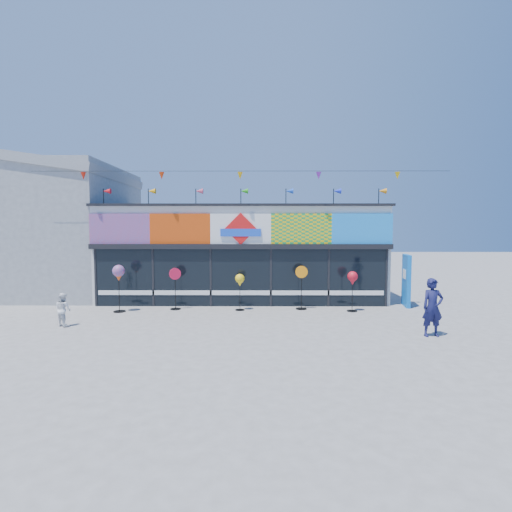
{
  "coord_description": "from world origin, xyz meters",
  "views": [
    {
      "loc": [
        0.69,
        -12.39,
        3.12
      ],
      "look_at": [
        0.61,
        2.0,
        2.12
      ],
      "focal_mm": 28.0,
      "sensor_mm": 36.0,
      "label": 1
    }
  ],
  "objects_px": {
    "spinner_4": "(353,279)",
    "spinner_2": "(240,281)",
    "adult_man": "(433,307)",
    "spinner_1": "(175,288)",
    "blue_sign": "(406,280)",
    "child": "(63,309)",
    "spinner_3": "(301,286)",
    "spinner_0": "(119,274)"
  },
  "relations": [
    {
      "from": "spinner_1",
      "to": "spinner_0",
      "type": "bearing_deg",
      "value": -166.73
    },
    {
      "from": "spinner_3",
      "to": "blue_sign",
      "type": "bearing_deg",
      "value": 8.43
    },
    {
      "from": "blue_sign",
      "to": "spinner_3",
      "type": "xyz_separation_m",
      "value": [
        -4.26,
        -0.63,
        -0.15
      ]
    },
    {
      "from": "spinner_0",
      "to": "spinner_4",
      "type": "height_order",
      "value": "spinner_0"
    },
    {
      "from": "child",
      "to": "spinner_3",
      "type": "bearing_deg",
      "value": -130.71
    },
    {
      "from": "spinner_2",
      "to": "adult_man",
      "type": "height_order",
      "value": "adult_man"
    },
    {
      "from": "spinner_0",
      "to": "spinner_1",
      "type": "relative_size",
      "value": 1.1
    },
    {
      "from": "spinner_3",
      "to": "adult_man",
      "type": "height_order",
      "value": "adult_man"
    },
    {
      "from": "spinner_3",
      "to": "adult_man",
      "type": "relative_size",
      "value": 1.0
    },
    {
      "from": "blue_sign",
      "to": "adult_man",
      "type": "bearing_deg",
      "value": -92.37
    },
    {
      "from": "adult_man",
      "to": "spinner_4",
      "type": "bearing_deg",
      "value": 108.36
    },
    {
      "from": "spinner_0",
      "to": "child",
      "type": "relative_size",
      "value": 1.65
    },
    {
      "from": "spinner_2",
      "to": "adult_man",
      "type": "relative_size",
      "value": 0.83
    },
    {
      "from": "spinner_2",
      "to": "spinner_4",
      "type": "relative_size",
      "value": 0.92
    },
    {
      "from": "spinner_1",
      "to": "child",
      "type": "height_order",
      "value": "spinner_1"
    },
    {
      "from": "spinner_0",
      "to": "adult_man",
      "type": "distance_m",
      "value": 10.76
    },
    {
      "from": "spinner_4",
      "to": "spinner_2",
      "type": "bearing_deg",
      "value": 177.56
    },
    {
      "from": "spinner_1",
      "to": "blue_sign",
      "type": "bearing_deg",
      "value": 4.36
    },
    {
      "from": "blue_sign",
      "to": "child",
      "type": "distance_m",
      "value": 12.61
    },
    {
      "from": "spinner_1",
      "to": "child",
      "type": "relative_size",
      "value": 1.49
    },
    {
      "from": "blue_sign",
      "to": "child",
      "type": "relative_size",
      "value": 1.93
    },
    {
      "from": "adult_man",
      "to": "spinner_3",
      "type": "bearing_deg",
      "value": 126.06
    },
    {
      "from": "child",
      "to": "spinner_2",
      "type": "bearing_deg",
      "value": -125.38
    },
    {
      "from": "spinner_2",
      "to": "spinner_4",
      "type": "distance_m",
      "value": 4.23
    },
    {
      "from": "spinner_4",
      "to": "child",
      "type": "xyz_separation_m",
      "value": [
        -9.75,
        -2.31,
        -0.68
      ]
    },
    {
      "from": "adult_man",
      "to": "child",
      "type": "bearing_deg",
      "value": 169.11
    },
    {
      "from": "spinner_2",
      "to": "spinner_3",
      "type": "bearing_deg",
      "value": 5.24
    },
    {
      "from": "child",
      "to": "adult_man",
      "type": "bearing_deg",
      "value": -155.46
    },
    {
      "from": "blue_sign",
      "to": "spinner_2",
      "type": "xyz_separation_m",
      "value": [
        -6.62,
        -0.85,
        0.08
      ]
    },
    {
      "from": "spinner_0",
      "to": "adult_man",
      "type": "bearing_deg",
      "value": -17.97
    },
    {
      "from": "spinner_2",
      "to": "adult_man",
      "type": "distance_m",
      "value": 6.79
    },
    {
      "from": "spinner_0",
      "to": "spinner_2",
      "type": "distance_m",
      "value": 4.51
    },
    {
      "from": "blue_sign",
      "to": "spinner_0",
      "type": "height_order",
      "value": "blue_sign"
    },
    {
      "from": "spinner_2",
      "to": "adult_man",
      "type": "xyz_separation_m",
      "value": [
        5.73,
        -3.63,
        -0.27
      ]
    },
    {
      "from": "spinner_2",
      "to": "spinner_4",
      "type": "xyz_separation_m",
      "value": [
        4.23,
        -0.18,
        0.1
      ]
    },
    {
      "from": "adult_man",
      "to": "spinner_2",
      "type": "bearing_deg",
      "value": 142.51
    },
    {
      "from": "spinner_1",
      "to": "spinner_3",
      "type": "distance_m",
      "value": 4.85
    },
    {
      "from": "spinner_1",
      "to": "adult_man",
      "type": "xyz_separation_m",
      "value": [
        8.22,
        -3.79,
        -0.0
      ]
    },
    {
      "from": "spinner_0",
      "to": "spinner_2",
      "type": "height_order",
      "value": "spinner_0"
    },
    {
      "from": "spinner_3",
      "to": "spinner_4",
      "type": "bearing_deg",
      "value": -12.0
    },
    {
      "from": "spinner_4",
      "to": "spinner_3",
      "type": "bearing_deg",
      "value": 168.0
    },
    {
      "from": "spinner_3",
      "to": "spinner_4",
      "type": "distance_m",
      "value": 1.94
    }
  ]
}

